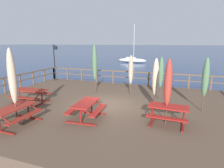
{
  "coord_description": "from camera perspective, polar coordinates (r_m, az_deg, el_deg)",
  "views": [
    {
      "loc": [
        3.48,
        -9.19,
        4.11
      ],
      "look_at": [
        0.0,
        0.83,
        1.74
      ],
      "focal_mm": 29.92,
      "sensor_mm": 36.0,
      "label": 1
    }
  ],
  "objects": [
    {
      "name": "ground_plane",
      "position": [
        10.65,
        -1.49,
        -10.12
      ],
      "size": [
        600.0,
        600.0,
        0.0
      ],
      "primitive_type": "plane",
      "color": "navy"
    },
    {
      "name": "patio_umbrella_short_back",
      "position": [
        8.46,
        -28.22,
        1.91
      ],
      "size": [
        0.32,
        0.32,
        3.18
      ],
      "color": "#4C3828",
      "rests_on": "wooden_deck"
    },
    {
      "name": "sailboat_distant",
      "position": [
        39.53,
        6.16,
        7.3
      ],
      "size": [
        6.15,
        2.34,
        7.72
      ],
      "color": "white",
      "rests_on": "ground"
    },
    {
      "name": "patio_umbrella_tall_mid_left",
      "position": [
        9.49,
        13.18,
        1.98
      ],
      "size": [
        0.32,
        0.32,
        2.64
      ],
      "color": "#4C3828",
      "rests_on": "wooden_deck"
    },
    {
      "name": "patio_umbrella_tall_mid_right",
      "position": [
        11.98,
        5.79,
        4.29
      ],
      "size": [
        0.32,
        0.32,
        2.6
      ],
      "color": "#4C3828",
      "rests_on": "wooden_deck"
    },
    {
      "name": "wooden_deck",
      "position": [
        10.51,
        -1.5,
        -8.25
      ],
      "size": [
        15.06,
        11.09,
        0.74
      ],
      "primitive_type": "cube",
      "color": "brown",
      "rests_on": "ground"
    },
    {
      "name": "picnic_table_back_right",
      "position": [
        8.79,
        -27.63,
        -7.57
      ],
      "size": [
        1.42,
        1.85,
        0.78
      ],
      "color": "maroon",
      "rests_on": "wooden_deck"
    },
    {
      "name": "picnic_table_back_left",
      "position": [
        8.28,
        16.79,
        -7.89
      ],
      "size": [
        1.7,
        1.5,
        0.78
      ],
      "color": "maroon",
      "rests_on": "wooden_deck"
    },
    {
      "name": "picnic_table_mid_right",
      "position": [
        11.58,
        -23.67,
        -2.55
      ],
      "size": [
        1.94,
        1.48,
        0.78
      ],
      "color": "maroon",
      "rests_on": "wooden_deck"
    },
    {
      "name": "lamp_post_hooked",
      "position": [
        17.27,
        -17.05,
        7.87
      ],
      "size": [
        0.6,
        0.45,
        3.2
      ],
      "color": "black",
      "rests_on": "wooden_deck"
    },
    {
      "name": "railing_waterside_far",
      "position": [
        15.22,
        5.65,
        2.56
      ],
      "size": [
        14.86,
        0.1,
        1.09
      ],
      "color": "brown",
      "rests_on": "wooden_deck"
    },
    {
      "name": "patio_umbrella_short_front",
      "position": [
        11.37,
        14.71,
        3.36
      ],
      "size": [
        0.32,
        0.32,
        2.56
      ],
      "color": "#4C3828",
      "rests_on": "wooden_deck"
    },
    {
      "name": "patio_umbrella_short_mid",
      "position": [
        7.95,
        16.77,
        0.26
      ],
      "size": [
        0.32,
        0.32,
        2.74
      ],
      "color": "#4C3828",
      "rests_on": "wooden_deck"
    },
    {
      "name": "patio_umbrella_tall_front",
      "position": [
        10.06,
        26.68,
        1.74
      ],
      "size": [
        0.32,
        0.32,
        2.69
      ],
      "color": "#4C3828",
      "rests_on": "wooden_deck"
    },
    {
      "name": "picnic_table_front_left",
      "position": [
        8.5,
        -7.86,
        -6.9
      ],
      "size": [
        1.52,
        1.76,
        0.78
      ],
      "color": "maroon",
      "rests_on": "wooden_deck"
    },
    {
      "name": "railing_side_left",
      "position": [
        14.47,
        -30.04,
        0.34
      ],
      "size": [
        0.1,
        10.89,
        1.09
      ],
      "color": "brown",
      "rests_on": "wooden_deck"
    },
    {
      "name": "patio_umbrella_tall_back_left",
      "position": [
        12.28,
        -5.34,
        6.49
      ],
      "size": [
        0.32,
        0.32,
        3.27
      ],
      "color": "#4C3828",
      "rests_on": "wooden_deck"
    }
  ]
}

